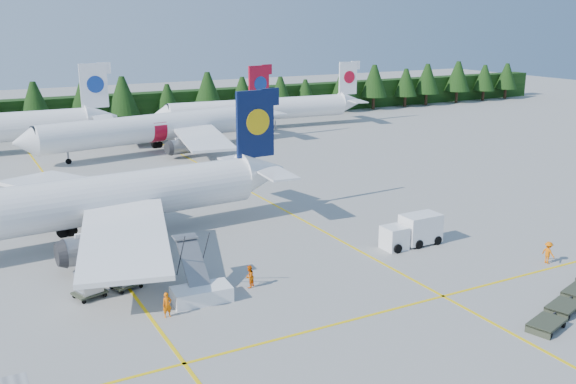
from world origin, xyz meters
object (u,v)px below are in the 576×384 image
airliner_navy (44,209)px  airliner_red (151,129)px  airstairs (200,289)px  service_truck (411,231)px

airliner_navy → airliner_red: size_ratio=1.06×
airliner_navy → airliner_red: (20.63, 37.14, -0.20)m
airstairs → service_truck: bearing=9.3°
airliner_red → service_truck: 51.99m
airliner_navy → airliner_red: airliner_navy is taller
airstairs → service_truck: 20.89m
airstairs → service_truck: size_ratio=1.04×
service_truck → airliner_navy: bearing=153.7°
airliner_navy → airstairs: (8.16, -15.94, -3.04)m
airliner_navy → airliner_red: 42.48m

